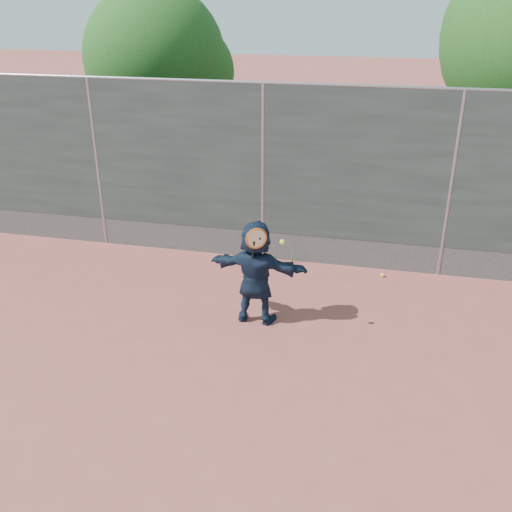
# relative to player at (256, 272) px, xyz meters

# --- Properties ---
(ground) EXTENTS (80.00, 80.00, 0.00)m
(ground) POSITION_rel_player_xyz_m (-0.36, -1.41, -0.75)
(ground) COLOR #9E4C42
(ground) RESTS_ON ground
(player) EXTENTS (1.42, 0.52, 1.51)m
(player) POSITION_rel_player_xyz_m (0.00, 0.00, 0.00)
(player) COLOR #132136
(player) RESTS_ON ground
(ball_ground) EXTENTS (0.07, 0.07, 0.07)m
(ball_ground) POSITION_rel_player_xyz_m (1.74, 1.78, -0.72)
(ball_ground) COLOR yellow
(ball_ground) RESTS_ON ground
(fence) EXTENTS (20.00, 0.06, 3.03)m
(fence) POSITION_rel_player_xyz_m (-0.36, 2.09, 0.83)
(fence) COLOR #38423D
(fence) RESTS_ON ground
(swing_action) EXTENTS (0.52, 0.18, 0.51)m
(swing_action) POSITION_rel_player_xyz_m (0.08, -0.21, 0.58)
(swing_action) COLOR #D65814
(swing_action) RESTS_ON ground
(tree_left) EXTENTS (3.15, 3.00, 4.53)m
(tree_left) POSITION_rel_player_xyz_m (-3.21, 5.15, 2.19)
(tree_left) COLOR #382314
(tree_left) RESTS_ON ground
(weed_clump) EXTENTS (0.68, 0.07, 0.30)m
(weed_clump) POSITION_rel_player_xyz_m (-0.06, 1.98, -0.62)
(weed_clump) COLOR #387226
(weed_clump) RESTS_ON ground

